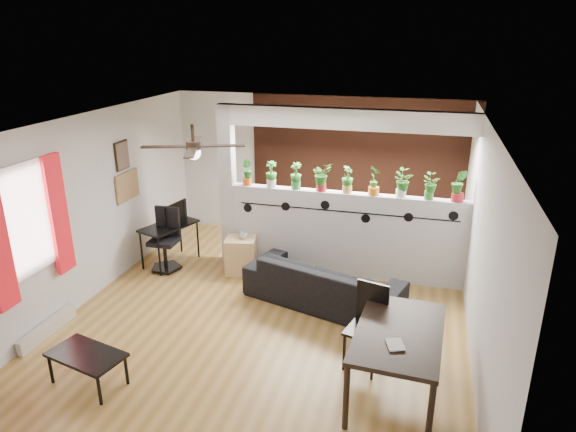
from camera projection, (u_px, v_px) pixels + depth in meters
The scene contains 30 objects.
room_shell at pixel (266, 225), 6.54m from camera, with size 6.30×7.10×2.90m.
partition_wall at pixel (345, 234), 7.92m from camera, with size 3.60×0.18×1.35m, color #BCBCC1.
ceiling_header at pixel (350, 119), 7.32m from camera, with size 3.60×0.18×0.30m, color white.
pier_column at pixel (228, 186), 8.18m from camera, with size 0.22×0.20×2.60m, color #BCBCC1.
brick_panel at pixel (360, 172), 9.04m from camera, with size 3.90×0.05×2.60m, color #9B472D.
vine_decal at pixel (345, 212), 7.70m from camera, with size 3.31×0.01×0.30m.
window_assembly at pixel (27, 223), 6.01m from camera, with size 0.09×1.30×1.55m.
baseboard_heater at pixel (48, 328), 6.49m from camera, with size 0.08×1.00×0.18m, color beige.
corkboard at pixel (127, 186), 8.02m from camera, with size 0.03×0.60×0.45m, color olive.
framed_art at pixel (122, 155), 7.81m from camera, with size 0.03×0.34×0.44m.
ceiling_fan at pixel (193, 148), 6.12m from camera, with size 1.19×1.19×0.43m.
potted_plant_0 at pixel (247, 172), 8.01m from camera, with size 0.26×0.26×0.41m.
potted_plant_1 at pixel (271, 173), 7.91m from camera, with size 0.24×0.21×0.40m.
potted_plant_2 at pixel (296, 175), 7.81m from camera, with size 0.22×0.18×0.41m.
potted_plant_3 at pixel (321, 176), 7.71m from camera, with size 0.28×0.28×0.43m.
potted_plant_4 at pixel (347, 179), 7.62m from camera, with size 0.22×0.24×0.41m.
potted_plant_5 at pixel (374, 179), 7.51m from camera, with size 0.29×0.30×0.45m.
potted_plant_6 at pixel (402, 182), 7.42m from camera, with size 0.27×0.26×0.42m.
potted_plant_7 at pixel (430, 186), 7.33m from camera, with size 0.24×0.22×0.38m.
potted_plant_8 at pixel (459, 185), 7.22m from camera, with size 0.26×0.21×0.47m.
sofa at pixel (323, 283), 7.19m from camera, with size 2.10×0.83×0.61m, color black.
cube_shelf at pixel (241, 255), 8.14m from camera, with size 0.47×0.42×0.57m, color tan.
cup at pixel (243, 235), 8.01m from camera, with size 0.14×0.14×0.11m, color gray.
computer_desk at pixel (169, 229), 8.33m from camera, with size 0.77×1.05×0.68m.
monitor at pixel (173, 217), 8.41m from camera, with size 0.05×0.32×0.18m, color black.
office_chair at pixel (166, 243), 8.20m from camera, with size 0.52×0.52×0.99m.
dining_table at pixel (399, 338), 5.23m from camera, with size 0.94×1.46×0.77m.
book at pixel (387, 345), 4.95m from camera, with size 0.16×0.22×0.02m, color gray.
folding_chair at pixel (369, 318), 5.77m from camera, with size 0.49×0.49×1.00m.
coffee_table at pixel (86, 357), 5.50m from camera, with size 0.90×0.63×0.38m.
Camera 1 is at (1.87, -5.83, 3.63)m, focal length 32.00 mm.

